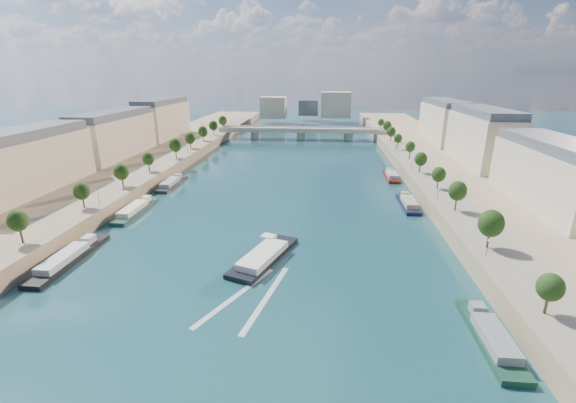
# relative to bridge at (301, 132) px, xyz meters

# --- Properties ---
(ground) EXTENTS (700.00, 700.00, 0.00)m
(ground) POSITION_rel_bridge_xyz_m (0.00, -127.41, -5.08)
(ground) COLOR #0C2934
(ground) RESTS_ON ground
(quay_left) EXTENTS (44.00, 520.00, 5.00)m
(quay_left) POSITION_rel_bridge_xyz_m (-72.00, -127.41, -2.58)
(quay_left) COLOR #9E8460
(quay_left) RESTS_ON ground
(quay_right) EXTENTS (44.00, 520.00, 5.00)m
(quay_right) POSITION_rel_bridge_xyz_m (72.00, -127.41, -2.58)
(quay_right) COLOR #9E8460
(quay_right) RESTS_ON ground
(pave_left) EXTENTS (14.00, 520.00, 0.10)m
(pave_left) POSITION_rel_bridge_xyz_m (-57.00, -127.41, -0.03)
(pave_left) COLOR gray
(pave_left) RESTS_ON quay_left
(pave_right) EXTENTS (14.00, 520.00, 0.10)m
(pave_right) POSITION_rel_bridge_xyz_m (57.00, -127.41, -0.03)
(pave_right) COLOR gray
(pave_right) RESTS_ON quay_right
(trees_left) EXTENTS (4.80, 268.80, 8.26)m
(trees_left) POSITION_rel_bridge_xyz_m (-55.00, -125.41, 5.39)
(trees_left) COLOR #382B1E
(trees_left) RESTS_ON ground
(trees_right) EXTENTS (4.80, 268.80, 8.26)m
(trees_right) POSITION_rel_bridge_xyz_m (55.00, -117.41, 5.39)
(trees_right) COLOR #382B1E
(trees_right) RESTS_ON ground
(lamps_left) EXTENTS (0.36, 200.36, 4.28)m
(lamps_left) POSITION_rel_bridge_xyz_m (-52.50, -137.41, 2.70)
(lamps_left) COLOR black
(lamps_left) RESTS_ON ground
(lamps_right) EXTENTS (0.36, 200.36, 4.28)m
(lamps_right) POSITION_rel_bridge_xyz_m (52.50, -122.41, 2.70)
(lamps_right) COLOR black
(lamps_right) RESTS_ON ground
(buildings_left) EXTENTS (16.00, 226.00, 23.20)m
(buildings_left) POSITION_rel_bridge_xyz_m (-85.00, -115.41, 11.37)
(buildings_left) COLOR #C1AF94
(buildings_left) RESTS_ON ground
(buildings_right) EXTENTS (16.00, 226.00, 23.20)m
(buildings_right) POSITION_rel_bridge_xyz_m (85.00, -115.41, 11.37)
(buildings_right) COLOR #C1AF94
(buildings_right) RESTS_ON ground
(skyline) EXTENTS (79.00, 42.00, 22.00)m
(skyline) POSITION_rel_bridge_xyz_m (3.19, 92.11, 9.57)
(skyline) COLOR #C1AF94
(skyline) RESTS_ON ground
(bridge) EXTENTS (112.00, 12.00, 8.15)m
(bridge) POSITION_rel_bridge_xyz_m (0.00, 0.00, 0.00)
(bridge) COLOR #C1B79E
(bridge) RESTS_ON ground
(tour_barge) EXTENTS (15.19, 26.34, 3.61)m
(tour_barge) POSITION_rel_bridge_xyz_m (1.87, -178.60, -4.17)
(tour_barge) COLOR black
(tour_barge) RESTS_ON ground
(wake) EXTENTS (16.02, 25.67, 0.04)m
(wake) POSITION_rel_bridge_xyz_m (1.87, -195.26, -5.06)
(wake) COLOR silver
(wake) RESTS_ON ground
(moored_barges_left) EXTENTS (5.00, 156.82, 3.60)m
(moored_barges_left) POSITION_rel_bridge_xyz_m (-45.50, -182.67, -4.24)
(moored_barges_left) COLOR #1C213E
(moored_barges_left) RESTS_ON ground
(moored_barges_right) EXTENTS (5.00, 160.75, 3.60)m
(moored_barges_right) POSITION_rel_bridge_xyz_m (45.50, -171.48, -4.24)
(moored_barges_right) COLOR black
(moored_barges_right) RESTS_ON ground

